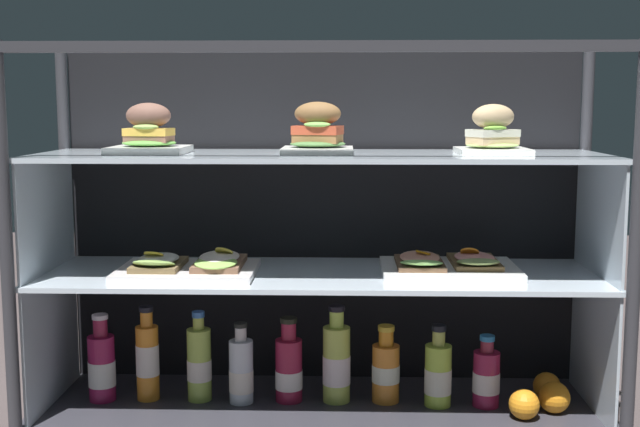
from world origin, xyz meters
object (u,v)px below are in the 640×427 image
(juice_bottle_back_right, at_px, (337,363))
(juice_bottle_front_middle, at_px, (386,370))
(plated_roll_sandwich_center, at_px, (149,136))
(juice_bottle_front_left_end, at_px, (438,374))
(plated_roll_sandwich_far_left, at_px, (493,134))
(juice_bottle_back_center, at_px, (102,367))
(plated_roll_sandwich_near_left_corner, at_px, (318,134))
(orange_fruit_beside_bottles, at_px, (554,397))
(juice_bottle_front_fourth, at_px, (148,359))
(orange_fruit_rolled_forward, at_px, (547,386))
(juice_bottle_front_second, at_px, (289,369))
(juice_bottle_near_post, at_px, (486,378))
(orange_fruit_near_left_post, at_px, (524,404))
(juice_bottle_front_right_end, at_px, (241,372))
(open_sandwich_tray_far_right, at_px, (448,265))
(open_sandwich_tray_left_of_center, at_px, (190,266))
(juice_bottle_back_left, at_px, (199,364))

(juice_bottle_back_right, distance_m, juice_bottle_front_middle, 0.13)
(plated_roll_sandwich_center, height_order, juice_bottle_front_left_end, plated_roll_sandwich_center)
(plated_roll_sandwich_far_left, xyz_separation_m, juice_bottle_back_center, (-1.00, -0.02, -0.60))
(plated_roll_sandwich_near_left_corner, relative_size, orange_fruit_beside_bottles, 2.21)
(juice_bottle_front_middle, bearing_deg, juice_bottle_front_fourth, -179.74)
(orange_fruit_beside_bottles, relative_size, orange_fruit_rolled_forward, 1.10)
(plated_roll_sandwich_center, relative_size, orange_fruit_rolled_forward, 2.60)
(plated_roll_sandwich_far_left, bearing_deg, juice_bottle_back_right, -179.45)
(juice_bottle_front_second, bearing_deg, juice_bottle_front_fourth, 179.89)
(juice_bottle_front_second, bearing_deg, juice_bottle_back_center, -178.81)
(juice_bottle_near_post, distance_m, orange_fruit_near_left_post, 0.12)
(juice_bottle_front_right_end, relative_size, orange_fruit_near_left_post, 2.82)
(open_sandwich_tray_far_right, distance_m, juice_bottle_near_post, 0.31)
(orange_fruit_near_left_post, bearing_deg, plated_roll_sandwich_center, 175.22)
(juice_bottle_near_post, bearing_deg, juice_bottle_front_left_end, 178.91)
(orange_fruit_beside_bottles, bearing_deg, orange_fruit_rolled_forward, 87.34)
(juice_bottle_front_fourth, distance_m, orange_fruit_beside_bottles, 1.05)
(juice_bottle_front_right_end, xyz_separation_m, juice_bottle_back_right, (0.25, 0.02, 0.02))
(juice_bottle_front_second, bearing_deg, plated_roll_sandwich_center, -174.85)
(juice_bottle_front_second, height_order, juice_bottle_front_middle, juice_bottle_front_second)
(juice_bottle_front_middle, xyz_separation_m, juice_bottle_near_post, (0.26, -0.02, -0.01))
(juice_bottle_front_second, distance_m, orange_fruit_near_left_post, 0.60)
(plated_roll_sandwich_center, xyz_separation_m, juice_bottle_front_second, (0.34, 0.03, -0.60))
(open_sandwich_tray_far_right, xyz_separation_m, juice_bottle_front_fourth, (-0.77, 0.01, -0.26))
(open_sandwich_tray_left_of_center, distance_m, juice_bottle_back_right, 0.46)
(juice_bottle_front_right_end, xyz_separation_m, orange_fruit_near_left_post, (0.71, -0.09, -0.04))
(juice_bottle_front_middle, bearing_deg, open_sandwich_tray_far_right, -6.50)
(plated_roll_sandwich_far_left, relative_size, orange_fruit_beside_bottles, 2.20)
(plated_roll_sandwich_near_left_corner, xyz_separation_m, juice_bottle_back_center, (-0.56, 0.01, -0.61))
(open_sandwich_tray_far_right, bearing_deg, juice_bottle_front_left_end, -169.35)
(juice_bottle_back_left, bearing_deg, open_sandwich_tray_far_right, -1.27)
(juice_bottle_front_fourth, xyz_separation_m, orange_fruit_near_left_post, (0.96, -0.11, -0.07))
(juice_bottle_back_center, bearing_deg, plated_roll_sandwich_center, -8.09)
(orange_fruit_rolled_forward, bearing_deg, juice_bottle_front_middle, -176.33)
(juice_bottle_front_right_end, bearing_deg, open_sandwich_tray_far_right, 0.13)
(plated_roll_sandwich_center, xyz_separation_m, open_sandwich_tray_left_of_center, (0.10, -0.03, -0.32))
(juice_bottle_front_second, relative_size, orange_fruit_rolled_forward, 3.10)
(juice_bottle_front_fourth, bearing_deg, juice_bottle_front_left_end, -1.40)
(plated_roll_sandwich_center, relative_size, juice_bottle_back_center, 0.81)
(open_sandwich_tray_far_right, bearing_deg, juice_bottle_front_second, 178.03)
(juice_bottle_back_center, height_order, juice_bottle_front_fourth, juice_bottle_front_fourth)
(open_sandwich_tray_left_of_center, relative_size, orange_fruit_beside_bottles, 4.30)
(juice_bottle_near_post, distance_m, orange_fruit_beside_bottles, 0.17)
(juice_bottle_back_center, relative_size, orange_fruit_beside_bottles, 2.90)
(plated_roll_sandwich_far_left, xyz_separation_m, orange_fruit_beside_bottles, (0.16, -0.07, -0.66))
(juice_bottle_front_second, xyz_separation_m, orange_fruit_near_left_post, (0.59, -0.11, -0.05))
(juice_bottle_back_right, bearing_deg, juice_bottle_back_center, -178.90)
(juice_bottle_near_post, bearing_deg, plated_roll_sandwich_center, -179.27)
(open_sandwich_tray_far_right, height_order, juice_bottle_front_second, open_sandwich_tray_far_right)
(plated_roll_sandwich_near_left_corner, xyz_separation_m, juice_bottle_front_second, (-0.08, 0.02, -0.61))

